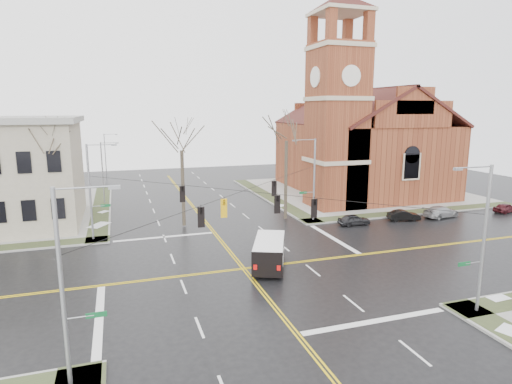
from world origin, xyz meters
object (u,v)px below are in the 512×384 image
object	(u,v)px
signal_pole_se	(482,235)
parked_car_b	(404,215)
parked_car_a	(354,220)
church	(357,136)
signal_pole_ne	(313,177)
streetlight_north_b	(106,155)
streetlight_north_a	(104,170)
tree_nw_near	(182,145)
parked_car_d	(506,208)
parked_car_c	(441,212)
tree_ne	(286,135)
signal_pole_nw	(92,189)
cargo_van	(269,250)
tree_nw_far	(51,147)
signal_pole_sw	(66,283)

from	to	relation	value
signal_pole_se	parked_car_b	world-z (taller)	signal_pole_se
parked_car_a	parked_car_b	bearing A→B (deg)	-86.89
church	parked_car_a	distance (m)	20.51
signal_pole_ne	streetlight_north_b	world-z (taller)	signal_pole_ne
streetlight_north_a	tree_nw_near	size ratio (longest dim) A/B	0.67
parked_car_d	streetlight_north_b	bearing A→B (deg)	39.90
streetlight_north_a	parked_car_c	size ratio (longest dim) A/B	1.74
parked_car_b	tree_ne	size ratio (longest dim) A/B	0.27
church	tree_nw_near	size ratio (longest dim) A/B	2.31
signal_pole_nw	tree_ne	world-z (taller)	tree_ne
cargo_van	parked_car_b	world-z (taller)	cargo_van
signal_pole_se	parked_car_a	xyz separation A→B (m)	(3.61, 20.08, -4.36)
parked_car_a	tree_nw_near	size ratio (longest dim) A/B	0.29
cargo_van	tree_nw_near	bearing A→B (deg)	131.85
signal_pole_ne	parked_car_d	distance (m)	24.65
church	parked_car_b	bearing A→B (deg)	-102.30
signal_pole_nw	parked_car_b	size ratio (longest dim) A/B	2.52
parked_car_a	parked_car_b	size ratio (longest dim) A/B	0.98
signal_pole_nw	parked_car_b	bearing A→B (deg)	-5.22
streetlight_north_b	parked_car_a	xyz separation A→B (m)	(25.59, -39.42, -3.88)
church	streetlight_north_b	size ratio (longest dim) A/B	3.44
signal_pole_nw	streetlight_north_b	distance (m)	36.51
parked_car_b	tree_nw_far	size ratio (longest dim) A/B	0.29
parked_car_a	parked_car_b	distance (m)	6.29
cargo_van	parked_car_c	bearing A→B (deg)	42.63
signal_pole_ne	signal_pole_sw	xyz separation A→B (m)	(-22.64, -23.00, 0.00)
signal_pole_nw	streetlight_north_b	world-z (taller)	signal_pole_nw
parked_car_a	signal_pole_nw	bearing A→B (deg)	87.28
cargo_van	parked_car_b	size ratio (longest dim) A/B	1.75
parked_car_b	tree_ne	bearing A→B (deg)	83.44
church	signal_pole_se	world-z (taller)	church
signal_pole_se	streetlight_north_a	world-z (taller)	signal_pole_se
cargo_van	parked_car_b	distance (m)	20.98
signal_pole_ne	streetlight_north_b	xyz separation A→B (m)	(-21.97, 36.50, -0.48)
parked_car_b	tree_nw_near	xyz separation A→B (m)	(-23.76, 5.12, 8.04)
church	streetlight_north_b	distance (m)	42.53
signal_pole_ne	streetlight_north_b	distance (m)	42.61
parked_car_c	tree_nw_near	world-z (taller)	tree_nw_near
signal_pole_sw	tree_nw_near	bearing A→B (deg)	70.76
signal_pole_se	signal_pole_sw	bearing A→B (deg)	180.00
cargo_van	parked_car_c	size ratio (longest dim) A/B	1.36
signal_pole_nw	parked_car_b	distance (m)	32.97
streetlight_north_b	streetlight_north_a	bearing A→B (deg)	-90.00
signal_pole_ne	parked_car_c	xyz separation A→B (m)	(14.90, -3.07, -4.28)
tree_nw_near	streetlight_north_b	bearing A→B (deg)	103.28
signal_pole_nw	parked_car_b	world-z (taller)	signal_pole_nw
parked_car_b	parked_car_c	size ratio (longest dim) A/B	0.78
church	parked_car_d	bearing A→B (deg)	-58.01
parked_car_d	signal_pole_nw	bearing A→B (deg)	76.59
cargo_van	tree_ne	xyz separation A→B (m)	(6.68, 13.17, 8.13)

